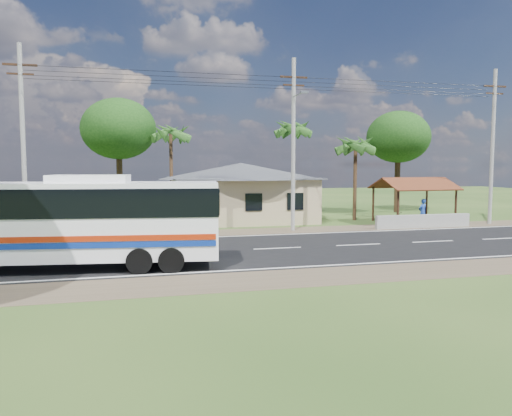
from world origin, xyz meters
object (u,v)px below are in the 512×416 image
(waiting_shed, at_px, (414,186))
(motorcycle, at_px, (393,219))
(person, at_px, (423,212))
(coach_bus, at_px, (64,216))

(waiting_shed, height_order, motorcycle, waiting_shed)
(person, bearing_deg, coach_bus, 7.03)
(coach_bus, bearing_deg, person, 30.58)
(coach_bus, xyz_separation_m, person, (22.57, 9.57, -1.27))
(coach_bus, height_order, person, coach_bus)
(coach_bus, bearing_deg, waiting_shed, 33.80)
(person, bearing_deg, motorcycle, -14.61)
(waiting_shed, bearing_deg, person, -99.24)
(motorcycle, height_order, person, person)
(motorcycle, xyz_separation_m, person, (2.31, 0.05, 0.44))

